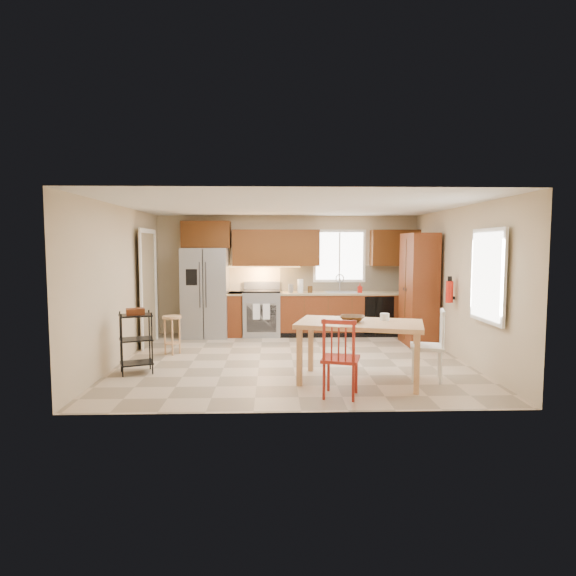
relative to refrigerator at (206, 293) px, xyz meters
The scene contains 33 objects.
floor 2.87m from the refrigerator, 51.34° to the right, with size 5.50×5.50×0.00m, color tan.
ceiling 3.15m from the refrigerator, 51.34° to the right, with size 5.50×5.00×0.02m, color silver.
wall_back 1.77m from the refrigerator, 12.44° to the left, with size 5.50×0.02×2.50m, color #CCB793.
wall_front 4.94m from the refrigerator, 69.82° to the right, with size 5.50×0.02×2.50m, color #CCB793.
wall_left 2.39m from the refrigerator, 116.29° to the right, with size 0.02×5.00×2.50m, color #CCB793.
wall_right 4.94m from the refrigerator, 25.53° to the right, with size 0.02×5.00×2.50m, color #CCB793.
refrigerator is the anchor object (origin of this frame).
range_stove 1.24m from the refrigerator, ahead, with size 0.76×0.63×0.92m, color gray.
base_cabinet_narrow 0.76m from the refrigerator, ahead, with size 0.30×0.60×0.90m, color maroon.
base_cabinet_run 3.03m from the refrigerator, ahead, with size 2.92×0.60×0.90m, color maroon.
dishwasher 3.59m from the refrigerator, ahead, with size 0.60×0.02×0.78m, color black.
backsplash 3.02m from the refrigerator, ahead, with size 2.92×0.03×0.55m, color beige.
upper_over_fridge 1.21m from the refrigerator, 90.00° to the left, with size 1.00×0.35×0.55m, color #53280D.
upper_left_block 1.73m from the refrigerator, ahead, with size 1.80×0.35×0.75m, color #53280D.
upper_right_block 4.06m from the refrigerator, ahead, with size 1.00×0.35×0.75m, color #53280D.
window_back 2.92m from the refrigerator, ahead, with size 1.12×0.04×1.12m, color white.
sink 2.80m from the refrigerator, ahead, with size 0.62×0.46×0.16m, color gray.
undercab_glow 1.27m from the refrigerator, ahead, with size 1.60×0.30×0.01m, color #FFBF66.
soap_bottle 3.18m from the refrigerator, ahead, with size 0.09×0.09×0.19m, color red.
paper_towel 1.95m from the refrigerator, ahead, with size 0.12×0.12×0.28m, color white.
canister_steel 1.75m from the refrigerator, ahead, with size 0.11×0.11×0.18m, color gray.
canister_wood 2.15m from the refrigerator, ahead, with size 0.10×0.10×0.14m, color #4D3014.
pantry 4.23m from the refrigerator, 12.62° to the right, with size 0.50×0.95×2.10m, color maroon.
fire_extinguisher 4.76m from the refrigerator, 24.52° to the right, with size 0.12×0.12×0.36m, color red.
window_right 5.50m from the refrigerator, 36.79° to the right, with size 0.04×1.02×1.32m, color white.
doorway 1.28m from the refrigerator, 139.62° to the right, with size 0.04×0.95×2.10m, color #8C7A59.
dining_table 4.29m from the refrigerator, 52.95° to the right, with size 1.67×0.94×0.82m, color tan, non-canonical shape.
chair_red 4.64m from the refrigerator, 61.30° to the right, with size 0.46×0.46×0.98m, color #9F2618, non-canonical shape.
chair_white 4.88m from the refrigerator, 43.62° to the right, with size 0.46×0.46×0.98m, color white, non-canonical shape.
table_bowl 4.20m from the refrigerator, 54.09° to the right, with size 0.34×0.34×0.08m, color #4D3014.
table_jar 4.42m from the refrigerator, 48.34° to the right, with size 0.13×0.13×0.15m, color white.
bar_stool 1.76m from the refrigerator, 102.36° to the right, with size 0.32×0.32×0.66m, color tan, non-canonical shape.
utility_cart 2.97m from the refrigerator, 102.15° to the right, with size 0.45×0.35×0.91m, color black, non-canonical shape.
Camera 1 is at (-0.31, -7.74, 1.86)m, focal length 30.00 mm.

